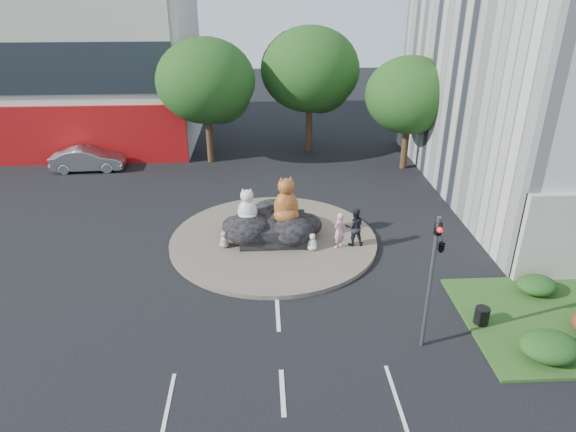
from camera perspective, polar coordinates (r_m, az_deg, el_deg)
The scene contains 19 objects.
ground at distance 16.97m, azimuth -0.61°, elevation -19.01°, with size 120.00×120.00×0.00m, color black.
roundabout_island at distance 25.06m, azimuth -1.63°, elevation -2.63°, with size 10.00×10.00×0.20m, color brown.
rock_plinth at distance 24.80m, azimuth -1.65°, elevation -1.51°, with size 3.20×2.60×0.90m, color black, non-canonical shape.
shophouse_block at distance 44.05m, azimuth -27.56°, elevation 15.28°, with size 25.20×12.30×17.40m.
tree_left at distance 34.98m, azimuth -8.98°, elevation 14.21°, with size 6.46×6.46×8.27m.
tree_mid at distance 36.89m, azimuth 2.56°, elevation 15.54°, with size 6.84×6.84×8.76m.
tree_right at distance 34.33m, azimuth 13.45°, elevation 12.57°, with size 5.70×5.70×7.30m.
hedge_near_green at distance 19.74m, azimuth 27.07°, elevation -12.81°, with size 2.00×1.60×0.90m, color #173C13.
hedge_back_green at distance 23.16m, azimuth 25.92°, elevation -6.92°, with size 1.60×1.28×0.72m, color #173C13.
traffic_light at distance 17.27m, azimuth 16.21°, elevation -4.26°, with size 0.44×1.24×5.00m.
street_lamp at distance 25.20m, azimuth 29.07°, elevation 5.27°, with size 2.34×0.22×8.06m.
cat_white at distance 24.12m, azimuth -4.55°, elevation 1.14°, with size 1.07×0.93×1.79m, color silver, non-canonical shape.
cat_tabby at distance 24.18m, azimuth -0.22°, elevation 1.91°, with size 1.36×1.18×2.27m, color #AC5B23, non-canonical shape.
kitten_calico at distance 24.20m, azimuth -7.11°, elevation -2.54°, with size 0.50×0.43×0.83m, color white, non-canonical shape.
kitten_white at distance 23.81m, azimuth 2.68°, elevation -2.82°, with size 0.51×0.44×0.85m, color silver, non-canonical shape.
pedestrian_pink at distance 23.91m, azimuth 5.68°, elevation -1.59°, with size 0.63×0.42×1.74m, color pink.
pedestrian_dark at distance 24.17m, azimuth 7.39°, elevation -1.22°, with size 0.90×0.70×1.85m, color black.
parked_car at distance 36.43m, azimuth -21.35°, elevation 5.89°, with size 1.61×4.63×1.53m, color #96999D.
litter_bin at distance 20.55m, azimuth 20.73°, elevation -10.31°, with size 0.54×0.54×0.65m, color black.
Camera 1 is at (-0.49, -12.11, 11.89)m, focal length 32.00 mm.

